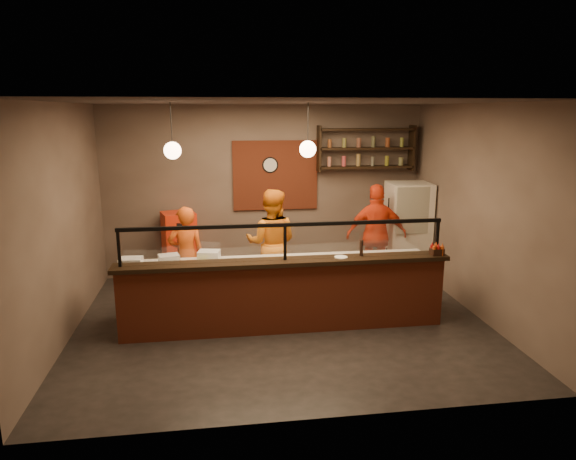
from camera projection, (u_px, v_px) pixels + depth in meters
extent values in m
plane|color=black|center=(282.00, 322.00, 7.67)|extent=(6.00, 6.00, 0.00)
plane|color=#3C332F|center=(282.00, 102.00, 6.95)|extent=(6.00, 6.00, 0.00)
plane|color=#6E5C51|center=(265.00, 191.00, 9.72)|extent=(6.00, 0.00, 6.00)
plane|color=#6E5C51|center=(61.00, 224.00, 6.90)|extent=(0.00, 5.00, 5.00)
plane|color=#6E5C51|center=(479.00, 212.00, 7.73)|extent=(0.00, 5.00, 5.00)
plane|color=#6E5C51|center=(316.00, 270.00, 4.90)|extent=(6.00, 0.00, 6.00)
cube|color=#91391F|center=(275.00, 175.00, 9.65)|extent=(1.60, 0.04, 1.30)
cube|color=#91391F|center=(285.00, 298.00, 7.27)|extent=(4.60, 0.25, 1.00)
cube|color=black|center=(285.00, 262.00, 7.15)|extent=(4.70, 0.37, 0.06)
cube|color=gray|center=(281.00, 291.00, 7.77)|extent=(4.60, 0.75, 0.85)
cube|color=beige|center=(280.00, 262.00, 7.67)|extent=(4.60, 0.75, 0.05)
cube|color=white|center=(285.00, 242.00, 7.09)|extent=(4.40, 0.02, 0.50)
cube|color=black|center=(285.00, 225.00, 7.03)|extent=(4.50, 0.05, 0.05)
cube|color=black|center=(119.00, 248.00, 6.78)|extent=(0.04, 0.04, 0.50)
cube|color=black|center=(285.00, 242.00, 7.09)|extent=(0.04, 0.04, 0.50)
cube|color=black|center=(437.00, 237.00, 7.40)|extent=(0.04, 0.04, 0.50)
cube|color=black|center=(365.00, 167.00, 9.71)|extent=(1.80, 0.28, 0.04)
cube|color=black|center=(366.00, 148.00, 9.63)|extent=(1.80, 0.28, 0.04)
cube|color=black|center=(367.00, 129.00, 9.55)|extent=(1.80, 0.28, 0.04)
cube|color=black|center=(319.00, 149.00, 9.51)|extent=(0.04, 0.28, 0.85)
cube|color=black|center=(412.00, 148.00, 9.76)|extent=(0.04, 0.28, 0.85)
cylinder|color=black|center=(270.00, 165.00, 9.58)|extent=(0.30, 0.04, 0.30)
cylinder|color=black|center=(171.00, 125.00, 7.00)|extent=(0.01, 0.01, 0.60)
sphere|color=#F4B986|center=(172.00, 151.00, 7.08)|extent=(0.24, 0.24, 0.24)
cylinder|color=black|center=(308.00, 124.00, 7.27)|extent=(0.01, 0.01, 0.60)
sphere|color=#F4B986|center=(308.00, 149.00, 7.34)|extent=(0.24, 0.24, 0.24)
imported|color=#D24E13|center=(186.00, 255.00, 8.36)|extent=(0.64, 0.47, 1.60)
imported|color=orange|center=(271.00, 243.00, 8.64)|extent=(1.03, 0.89, 1.83)
imported|color=red|center=(376.00, 235.00, 9.17)|extent=(1.12, 0.57, 1.83)
cube|color=beige|center=(407.00, 231.00, 9.58)|extent=(0.79, 0.74, 1.80)
cube|color=red|center=(180.00, 247.00, 9.38)|extent=(0.68, 0.65, 1.30)
cylinder|color=#F4E5CF|center=(340.00, 259.00, 7.75)|extent=(0.72, 0.72, 0.01)
cube|color=silver|center=(169.00, 260.00, 7.47)|extent=(0.34, 0.29, 0.14)
cube|color=silver|center=(209.00, 256.00, 7.64)|extent=(0.35, 0.30, 0.16)
cube|color=white|center=(131.00, 263.00, 7.27)|extent=(0.32, 0.27, 0.16)
cylinder|color=yellow|center=(197.00, 263.00, 7.43)|extent=(0.33, 0.16, 0.06)
cube|color=black|center=(437.00, 252.00, 7.38)|extent=(0.18, 0.15, 0.10)
cylinder|color=black|center=(361.00, 248.00, 7.33)|extent=(0.07, 0.07, 0.23)
cylinder|color=silver|center=(341.00, 257.00, 7.26)|extent=(0.24, 0.24, 0.01)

